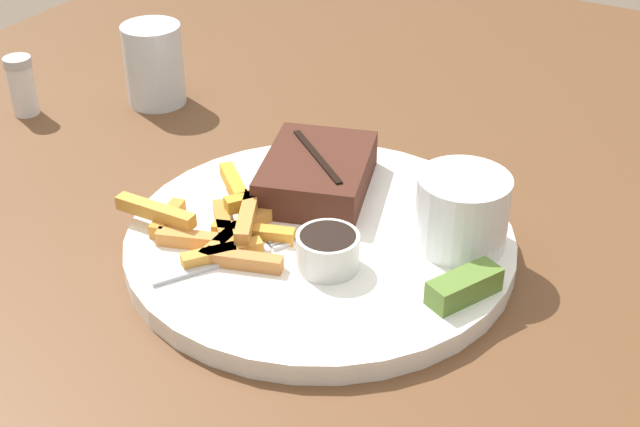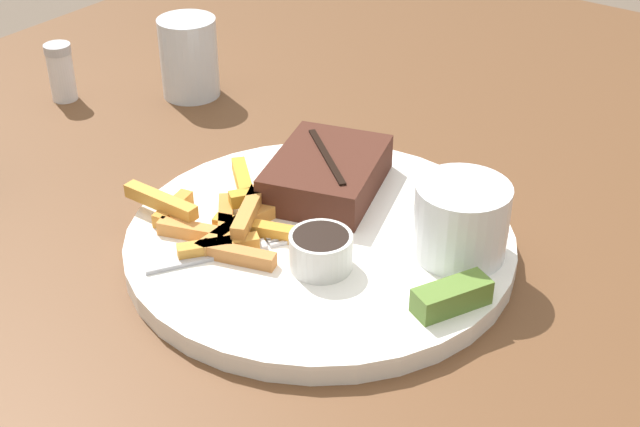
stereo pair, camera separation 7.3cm
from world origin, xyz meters
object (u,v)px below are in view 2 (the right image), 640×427
object	(u,v)px
pickle_spear	(452,296)
salt_shaker	(61,72)
fork_utensil	(220,254)
coleslaw_cup	(461,217)
drinking_glass	(189,57)
dinner_plate	(320,243)
dipping_sauce_cup	(321,250)
steak_portion	(327,173)

from	to	relation	value
pickle_spear	salt_shaker	distance (m)	0.55
fork_utensil	coleslaw_cup	bearing A→B (deg)	-19.90
coleslaw_cup	pickle_spear	world-z (taller)	coleslaw_cup
pickle_spear	drinking_glass	size ratio (longest dim) A/B	0.71
coleslaw_cup	drinking_glass	distance (m)	0.42
dinner_plate	drinking_glass	size ratio (longest dim) A/B	3.64
dinner_plate	dipping_sauce_cup	bearing A→B (deg)	-143.24
dinner_plate	coleslaw_cup	size ratio (longest dim) A/B	4.30
steak_portion	drinking_glass	xyz separation A→B (m)	(0.10, 0.26, 0.01)
drinking_glass	fork_utensil	bearing A→B (deg)	-133.23
dinner_plate	coleslaw_cup	world-z (taller)	coleslaw_cup
coleslaw_cup	fork_utensil	size ratio (longest dim) A/B	0.63
salt_shaker	coleslaw_cup	bearing A→B (deg)	-93.27
pickle_spear	salt_shaker	xyz separation A→B (m)	(0.09, 0.54, 0.00)
steak_portion	salt_shaker	distance (m)	0.37
dipping_sauce_cup	fork_utensil	xyz separation A→B (m)	(-0.04, 0.07, -0.01)
steak_portion	salt_shaker	xyz separation A→B (m)	(0.01, 0.37, -0.00)
fork_utensil	steak_portion	bearing A→B (deg)	28.77
dinner_plate	fork_utensil	size ratio (longest dim) A/B	2.73
steak_portion	fork_utensil	bearing A→B (deg)	175.91
pickle_spear	drinking_glass	bearing A→B (deg)	66.70
coleslaw_cup	drinking_glass	size ratio (longest dim) A/B	0.85
dipping_sauce_cup	pickle_spear	xyz separation A→B (m)	(0.02, -0.11, -0.01)
dinner_plate	pickle_spear	world-z (taller)	pickle_spear
coleslaw_cup	dipping_sauce_cup	bearing A→B (deg)	135.93
dinner_plate	fork_utensil	bearing A→B (deg)	147.14
dipping_sauce_cup	drinking_glass	world-z (taller)	drinking_glass
pickle_spear	fork_utensil	xyz separation A→B (m)	(-0.05, 0.18, -0.01)
drinking_glass	salt_shaker	world-z (taller)	drinking_glass
steak_portion	coleslaw_cup	xyz separation A→B (m)	(-0.02, -0.14, 0.02)
salt_shaker	drinking_glass	bearing A→B (deg)	-48.88
steak_portion	fork_utensil	xyz separation A→B (m)	(-0.13, 0.01, -0.01)
coleslaw_cup	pickle_spear	size ratio (longest dim) A/B	1.19
dinner_plate	steak_portion	size ratio (longest dim) A/B	2.31
drinking_glass	dinner_plate	bearing A→B (deg)	-118.90
dinner_plate	pickle_spear	distance (m)	0.14
fork_utensil	salt_shaker	xyz separation A→B (m)	(0.15, 0.36, 0.01)
steak_portion	dipping_sauce_cup	size ratio (longest dim) A/B	2.81
pickle_spear	salt_shaker	bearing A→B (deg)	80.10
steak_portion	drinking_glass	world-z (taller)	drinking_glass
dipping_sauce_cup	fork_utensil	distance (m)	0.08
dipping_sauce_cup	drinking_glass	xyz separation A→B (m)	(0.20, 0.33, 0.01)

